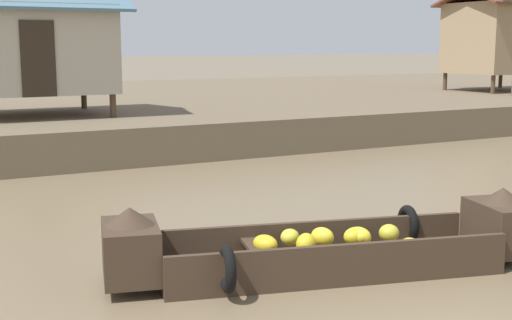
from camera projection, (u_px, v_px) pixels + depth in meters
ground_plane at (122, 189)px, 13.47m from camera, size 300.00×300.00×0.00m
riverbank_strip at (12, 113)px, 23.90m from camera, size 160.00×20.00×0.90m
banana_boat at (328, 246)px, 8.53m from camera, size 5.39×2.30×0.93m
stilt_house_mid_left at (25, 47)px, 18.05m from camera, size 4.78×3.73×3.55m
stilt_house_mid_right at (500, 37)px, 28.01m from camera, size 4.23×3.45×4.03m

